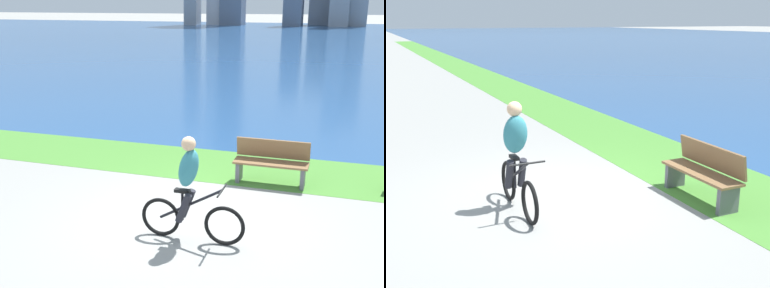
{
  "view_description": "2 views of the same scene",
  "coord_description": "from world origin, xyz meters",
  "views": [
    {
      "loc": [
        2.38,
        -7.21,
        3.57
      ],
      "look_at": [
        -0.01,
        0.2,
        1.27
      ],
      "focal_mm": 44.83,
      "sensor_mm": 36.0,
      "label": 1
    },
    {
      "loc": [
        6.63,
        -2.72,
        2.82
      ],
      "look_at": [
        0.13,
        0.31,
        0.89
      ],
      "focal_mm": 43.38,
      "sensor_mm": 36.0,
      "label": 2
    }
  ],
  "objects": [
    {
      "name": "ground_plane",
      "position": [
        0.0,
        0.0,
        0.0
      ],
      "size": [
        300.0,
        300.0,
        0.0
      ],
      "primitive_type": "plane",
      "color": "gray"
    },
    {
      "name": "grass_strip_bayside",
      "position": [
        0.0,
        2.82,
        0.0
      ],
      "size": [
        120.0,
        2.24,
        0.01
      ],
      "primitive_type": "cube",
      "color": "#478433",
      "rests_on": "ground"
    },
    {
      "name": "bay_water_surface",
      "position": [
        0.0,
        43.79,
        0.0
      ],
      "size": [
        300.0,
        79.7,
        0.0
      ],
      "primitive_type": "cube",
      "color": "navy",
      "rests_on": "ground"
    },
    {
      "name": "cyclist_lead",
      "position": [
        0.26,
        -0.76,
        0.84
      ],
      "size": [
        1.68,
        0.52,
        1.68
      ],
      "color": "black",
      "rests_on": "ground"
    },
    {
      "name": "bench_near_path",
      "position": [
        1.08,
        2.09,
        0.45
      ],
      "size": [
        1.5,
        0.47,
        0.9
      ],
      "color": "brown",
      "rests_on": "ground"
    }
  ]
}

